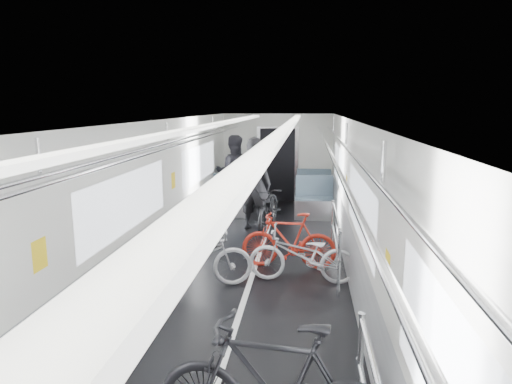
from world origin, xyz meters
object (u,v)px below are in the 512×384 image
bike_left_far (194,258)px  bike_aisle (269,208)px  person_standing (254,184)px  person_seated (234,172)px  bike_right_far (289,240)px  bike_right_mid (302,255)px

bike_left_far → bike_aisle: 3.26m
bike_left_far → person_standing: size_ratio=0.85×
bike_aisle → person_seated: (-1.09, 2.05, 0.45)m
bike_right_far → person_standing: size_ratio=0.78×
person_standing → person_seated: (-0.76, 1.95, -0.05)m
bike_right_mid → bike_right_far: 0.64m
bike_aisle → person_seated: bearing=123.8°
person_standing → bike_right_far: bearing=124.9°
bike_right_far → person_standing: person_standing is taller
bike_aisle → bike_right_far: bearing=-71.2°
bike_left_far → bike_right_mid: bike_left_far is taller
bike_right_mid → person_standing: bearing=-157.2°
bike_right_mid → bike_aisle: 2.89m
bike_left_far → person_standing: (0.51, 3.25, 0.55)m
person_standing → person_seated: bearing=-53.6°
person_seated → bike_left_far: bearing=83.5°
bike_aisle → person_standing: 0.60m
person_standing → bike_left_far: bearing=96.2°
bike_right_far → bike_right_mid: bearing=22.5°
bike_aisle → bike_right_mid: bearing=-69.4°
person_standing → bike_aisle: bearing=177.9°
bike_right_mid → person_seated: 5.20m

